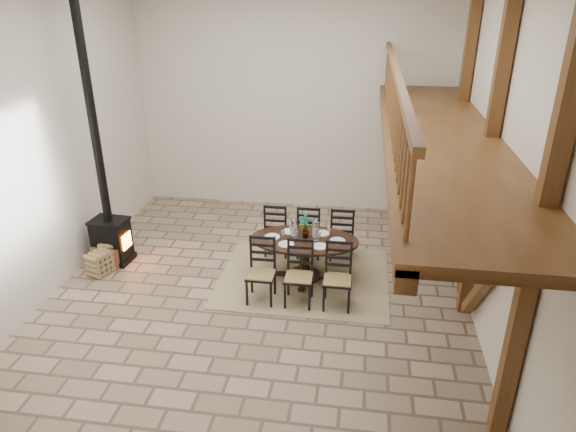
# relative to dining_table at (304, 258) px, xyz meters

# --- Properties ---
(ground) EXTENTS (8.00, 8.00, 0.00)m
(ground) POSITION_rel_dining_table_xyz_m (-0.70, -0.62, -0.41)
(ground) COLOR #9F846A
(ground) RESTS_ON ground
(room_shell) EXTENTS (7.02, 8.02, 5.01)m
(room_shell) POSITION_rel_dining_table_xyz_m (0.49, -0.62, 2.60)
(room_shell) COLOR beige
(room_shell) RESTS_ON ground
(rug) EXTENTS (3.00, 2.50, 0.02)m
(rug) POSITION_rel_dining_table_xyz_m (0.00, -0.00, -0.40)
(rug) COLOR tan
(rug) RESTS_ON ground
(dining_table) EXTENTS (1.91, 2.13, 1.22)m
(dining_table) POSITION_rel_dining_table_xyz_m (0.00, 0.00, 0.00)
(dining_table) COLOR black
(dining_table) RESTS_ON ground
(wood_stove) EXTENTS (0.71, 0.57, 5.00)m
(wood_stove) POSITION_rel_dining_table_xyz_m (-3.68, 0.08, 0.71)
(wood_stove) COLOR black
(wood_stove) RESTS_ON ground
(log_basket) EXTENTS (0.58, 0.58, 0.48)m
(log_basket) POSITION_rel_dining_table_xyz_m (-3.72, -0.08, -0.20)
(log_basket) COLOR brown
(log_basket) RESTS_ON ground
(log_stack) EXTENTS (0.44, 0.51, 0.43)m
(log_stack) POSITION_rel_dining_table_xyz_m (-3.70, -0.42, -0.20)
(log_stack) COLOR tan
(log_stack) RESTS_ON ground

